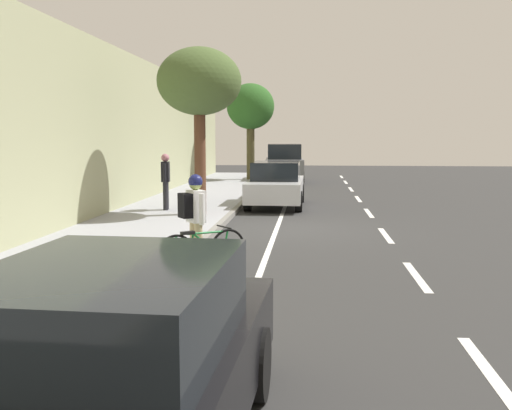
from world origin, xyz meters
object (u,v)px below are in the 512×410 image
at_px(parked_sedan_silver_second, 276,185).
at_px(bicycle_at_curb, 202,251).
at_px(parked_suv_grey_nearest, 284,162).
at_px(cyclist_with_backpack, 194,211).
at_px(street_tree_near_cyclist, 251,108).
at_px(pedestrian_on_phone, 166,178).
at_px(parked_sedan_black_mid, 110,375).
at_px(street_tree_mid_block, 199,84).

distance_m(parked_sedan_silver_second, bicycle_at_curb, 9.95).
bearing_deg(bicycle_at_curb, parked_suv_grey_nearest, -91.25).
relative_size(cyclist_with_backpack, street_tree_near_cyclist, 0.34).
distance_m(parked_suv_grey_nearest, parked_sedan_silver_second, 11.15).
height_order(parked_suv_grey_nearest, bicycle_at_curb, parked_suv_grey_nearest).
bearing_deg(street_tree_near_cyclist, parked_suv_grey_nearest, -169.68).
bearing_deg(bicycle_at_curb, pedestrian_on_phone, -71.50).
distance_m(parked_suv_grey_nearest, street_tree_near_cyclist, 3.34).
height_order(parked_sedan_silver_second, cyclist_with_backpack, cyclist_with_backpack).
relative_size(parked_sedan_silver_second, pedestrian_on_phone, 2.60).
height_order(parked_sedan_black_mid, cyclist_with_backpack, cyclist_with_backpack).
xyz_separation_m(parked_suv_grey_nearest, pedestrian_on_phone, (2.97, 13.55, 0.09)).
bearing_deg(cyclist_with_backpack, parked_sedan_silver_second, -95.52).
distance_m(parked_sedan_silver_second, parked_sedan_black_mid, 16.15).
distance_m(street_tree_near_cyclist, street_tree_mid_block, 14.09).
xyz_separation_m(parked_sedan_black_mid, pedestrian_on_phone, (3.04, -13.74, 0.36)).
xyz_separation_m(bicycle_at_curb, street_tree_near_cyclist, (1.29, -20.75, 3.47)).
height_order(parked_sedan_silver_second, street_tree_mid_block, street_tree_mid_block).
distance_m(bicycle_at_curb, pedestrian_on_phone, 7.96).
xyz_separation_m(parked_sedan_silver_second, pedestrian_on_phone, (3.21, 2.40, 0.36)).
relative_size(parked_suv_grey_nearest, street_tree_mid_block, 1.02).
relative_size(cyclist_with_backpack, pedestrian_on_phone, 0.99).
distance_m(cyclist_with_backpack, pedestrian_on_phone, 7.44).
bearing_deg(parked_sedan_silver_second, cyclist_with_backpack, 84.48).
xyz_separation_m(parked_sedan_silver_second, street_tree_near_cyclist, (1.98, -10.83, 3.10)).
distance_m(parked_sedan_silver_second, cyclist_with_backpack, 9.53).
xyz_separation_m(bicycle_at_curb, cyclist_with_backpack, (0.22, -0.44, 0.64)).
bearing_deg(parked_suv_grey_nearest, bicycle_at_curb, 88.75).
xyz_separation_m(parked_suv_grey_nearest, parked_sedan_silver_second, (-0.24, 11.15, -0.27)).
xyz_separation_m(parked_suv_grey_nearest, street_tree_mid_block, (1.75, 14.41, 2.82)).
height_order(parked_suv_grey_nearest, pedestrian_on_phone, parked_suv_grey_nearest).
distance_m(parked_sedan_black_mid, bicycle_at_curb, 6.26).
bearing_deg(street_tree_near_cyclist, pedestrian_on_phone, 84.69).
bearing_deg(cyclist_with_backpack, street_tree_near_cyclist, -87.00).
distance_m(parked_suv_grey_nearest, parked_sedan_black_mid, 27.29).
xyz_separation_m(parked_sedan_black_mid, bicycle_at_curb, (0.53, -6.23, -0.37)).
bearing_deg(street_tree_near_cyclist, parked_sedan_black_mid, 93.85).
distance_m(parked_sedan_black_mid, street_tree_near_cyclist, 27.21).
relative_size(parked_suv_grey_nearest, bicycle_at_curb, 3.49).
relative_size(parked_suv_grey_nearest, cyclist_with_backpack, 2.84).
bearing_deg(pedestrian_on_phone, cyclist_with_backpack, 107.95).
height_order(parked_sedan_silver_second, parked_sedan_black_mid, same).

